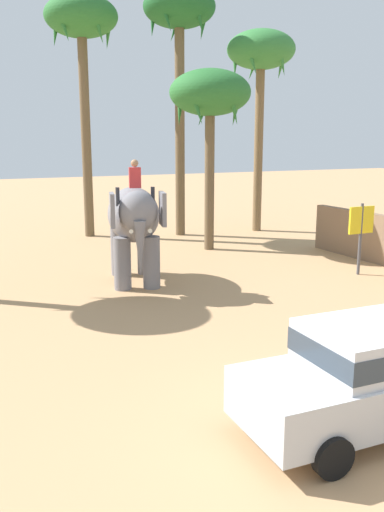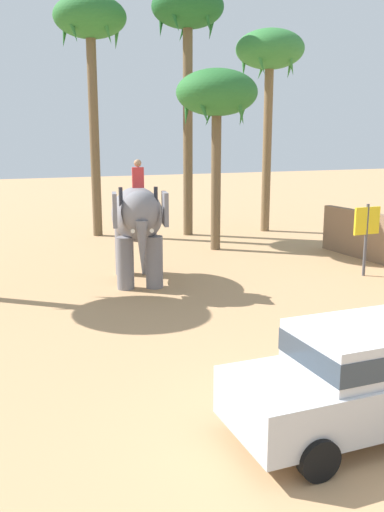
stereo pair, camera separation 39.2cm
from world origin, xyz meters
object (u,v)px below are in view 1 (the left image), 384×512
at_px(elephant_with_mahout, 134,221).
at_px(palm_tree_behind_elephant, 82,27).
at_px(palm_tree_left_of_road, 179,19).
at_px(palm_tree_far_back, 261,57).
at_px(signboard_yellow, 361,225).
at_px(palm_tree_leaning_seaward, 210,97).
at_px(car_sedan_foreground, 370,372).

distance_m(elephant_with_mahout, palm_tree_behind_elephant, 11.63).
distance_m(elephant_with_mahout, palm_tree_left_of_road, 11.82).
height_order(palm_tree_far_back, signboard_yellow, palm_tree_far_back).
xyz_separation_m(palm_tree_behind_elephant, palm_tree_leaning_seaward, (3.60, -5.24, -3.18)).
bearing_deg(signboard_yellow, elephant_with_mahout, 162.55).
height_order(palm_tree_behind_elephant, palm_tree_left_of_road, palm_tree_left_of_road).
relative_size(car_sedan_foreground, palm_tree_far_back, 0.44).
relative_size(elephant_with_mahout, palm_tree_behind_elephant, 0.38).
bearing_deg(palm_tree_behind_elephant, elephant_with_mahout, -96.39).
height_order(elephant_with_mahout, palm_tree_left_of_road, palm_tree_left_of_road).
bearing_deg(signboard_yellow, palm_tree_left_of_road, 102.39).
height_order(car_sedan_foreground, palm_tree_far_back, palm_tree_far_back).
xyz_separation_m(palm_tree_far_back, palm_tree_leaning_seaward, (-4.34, -3.15, -2.16)).
height_order(palm_tree_far_back, palm_tree_leaning_seaward, palm_tree_far_back).
distance_m(car_sedan_foreground, elephant_with_mahout, 9.97).
relative_size(palm_tree_behind_elephant, palm_tree_leaning_seaward, 1.48).
bearing_deg(signboard_yellow, palm_tree_leaning_seaward, 112.70).
bearing_deg(palm_tree_leaning_seaward, palm_tree_left_of_road, 84.04).
xyz_separation_m(palm_tree_behind_elephant, palm_tree_far_back, (7.94, -2.09, -1.03)).
bearing_deg(palm_tree_left_of_road, car_sedan_foreground, -105.32).
relative_size(car_sedan_foreground, signboard_yellow, 1.74).
bearing_deg(elephant_with_mahout, palm_tree_left_of_road, 56.21).
xyz_separation_m(car_sedan_foreground, palm_tree_far_back, (8.71, 16.84, 7.31)).
xyz_separation_m(elephant_with_mahout, palm_tree_left_of_road, (5.00, 7.46, 7.68)).
height_order(elephant_with_mahout, palm_tree_behind_elephant, palm_tree_behind_elephant).
height_order(elephant_with_mahout, palm_tree_leaning_seaward, palm_tree_leaning_seaward).
bearing_deg(palm_tree_far_back, palm_tree_left_of_road, 172.27).
xyz_separation_m(car_sedan_foreground, elephant_with_mahout, (-0.23, 9.91, 1.06)).
relative_size(palm_tree_behind_elephant, signboard_yellow, 4.42).
relative_size(elephant_with_mahout, palm_tree_left_of_road, 0.36).
height_order(car_sedan_foreground, elephant_with_mahout, elephant_with_mahout).
distance_m(palm_tree_leaning_seaward, signboard_yellow, 7.86).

